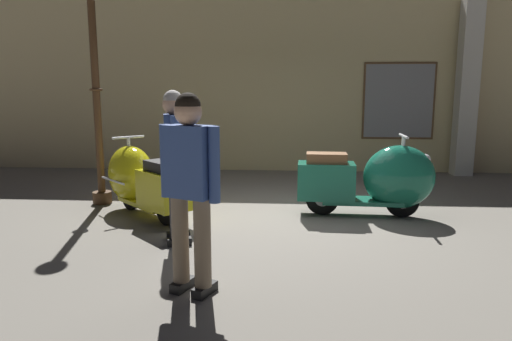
% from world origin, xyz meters
% --- Properties ---
extents(ground_plane, '(60.00, 60.00, 0.00)m').
position_xyz_m(ground_plane, '(0.00, 0.00, 0.00)').
color(ground_plane, slate).
extents(showroom_back_wall, '(18.00, 0.63, 3.61)m').
position_xyz_m(showroom_back_wall, '(0.15, 3.86, 1.80)').
color(showroom_back_wall, '#CCB784').
rests_on(showroom_back_wall, ground).
extents(scooter_0, '(1.58, 1.58, 1.06)m').
position_xyz_m(scooter_0, '(-1.80, 0.07, 0.49)').
color(scooter_0, black).
rests_on(scooter_0, ground).
extents(scooter_1, '(1.85, 0.63, 1.12)m').
position_xyz_m(scooter_1, '(1.41, 0.20, 0.51)').
color(scooter_1, black).
rests_on(scooter_1, ground).
extents(lamppost, '(0.29, 0.29, 3.24)m').
position_xyz_m(lamppost, '(-2.60, 0.64, 1.80)').
color(lamppost, '#472D19').
rests_on(lamppost, ground).
extents(visitor_0, '(0.35, 0.55, 1.70)m').
position_xyz_m(visitor_0, '(-1.02, -1.09, 0.98)').
color(visitor_0, black).
rests_on(visitor_0, ground).
extents(visitor_1, '(0.53, 0.37, 1.67)m').
position_xyz_m(visitor_1, '(-0.58, -2.38, 0.97)').
color(visitor_1, black).
rests_on(visitor_1, ground).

